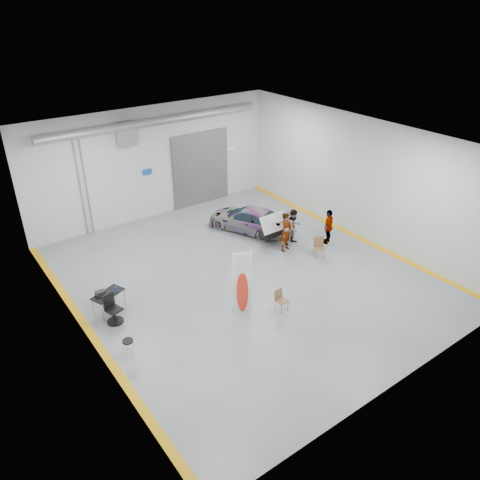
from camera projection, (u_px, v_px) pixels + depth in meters
ground at (243, 276)px, 20.53m from camera, size 16.00×16.00×0.00m
room_shell at (218, 172)px, 20.32m from camera, size 14.02×16.18×6.01m
sedan_car at (248, 219)px, 24.17m from camera, size 3.37×4.67×1.26m
person_a at (286, 232)px, 22.15m from camera, size 0.81×0.65×1.93m
person_b at (294, 227)px, 22.76m from camera, size 0.90×0.70×1.81m
person_c at (328, 226)px, 22.82m from camera, size 1.12×0.83×1.79m
surfboard_display at (244, 286)px, 17.86m from camera, size 0.72×0.42×2.74m
folding_chair_near at (281, 304)px, 18.20m from camera, size 0.46×0.48×0.88m
folding_chair_far at (319, 251)px, 21.83m from camera, size 0.62×0.67×0.97m
shop_stool at (129, 349)px, 15.76m from camera, size 0.39×0.39×0.76m
work_table at (106, 294)px, 17.91m from camera, size 1.40×1.05×1.02m
office_chair at (113, 310)px, 17.47m from camera, size 0.63×0.66×1.17m
trunk_lid at (272, 221)px, 22.50m from camera, size 1.46×0.89×0.04m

